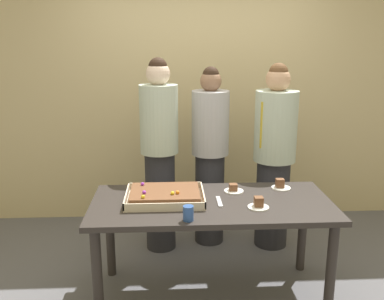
{
  "coord_description": "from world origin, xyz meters",
  "views": [
    {
      "loc": [
        -0.3,
        -2.92,
        1.9
      ],
      "look_at": [
        -0.14,
        0.15,
        1.1
      ],
      "focal_mm": 40.3,
      "sensor_mm": 36.0,
      "label": 1
    }
  ],
  "objects": [
    {
      "name": "person_serving_front",
      "position": [
        0.65,
        0.8,
        0.87
      ],
      "size": [
        0.38,
        0.38,
        1.7
      ],
      "rotation": [
        0.0,
        0.0,
        -2.49
      ],
      "color": "#28282D",
      "rests_on": "ground_plane"
    },
    {
      "name": "plated_slice_far_left",
      "position": [
        0.31,
        -0.13,
        0.78
      ],
      "size": [
        0.15,
        0.15,
        0.08
      ],
      "color": "white",
      "rests_on": "party_table"
    },
    {
      "name": "party_table",
      "position": [
        0.0,
        0.0,
        0.66
      ],
      "size": [
        1.75,
        0.81,
        0.75
      ],
      "color": "#2D2826",
      "rests_on": "ground_plane"
    },
    {
      "name": "sheet_cake",
      "position": [
        -0.34,
        0.05,
        0.79
      ],
      "size": [
        0.57,
        0.45,
        0.1
      ],
      "color": "beige",
      "rests_on": "party_table"
    },
    {
      "name": "interior_back_panel",
      "position": [
        0.0,
        1.6,
        1.5
      ],
      "size": [
        8.0,
        0.12,
        3.0
      ],
      "primitive_type": "cube",
      "color": "#CCB784",
      "rests_on": "ground_plane"
    },
    {
      "name": "cake_server_utensil",
      "position": [
        0.05,
        -0.01,
        0.76
      ],
      "size": [
        0.03,
        0.2,
        0.01
      ],
      "primitive_type": "cube",
      "color": "silver",
      "rests_on": "party_table"
    },
    {
      "name": "person_green_shirt_behind",
      "position": [
        0.07,
        0.9,
        0.86
      ],
      "size": [
        0.34,
        0.34,
        1.66
      ],
      "rotation": [
        0.0,
        0.0,
        -2.02
      ],
      "color": "#28282D",
      "rests_on": "ground_plane"
    },
    {
      "name": "person_striped_tie_right",
      "position": [
        -0.39,
        0.79,
        0.91
      ],
      "size": [
        0.34,
        0.34,
        1.75
      ],
      "rotation": [
        0.0,
        0.0,
        -1.5
      ],
      "color": "#28282D",
      "rests_on": "ground_plane"
    },
    {
      "name": "plated_slice_near_left",
      "position": [
        0.19,
        0.2,
        0.77
      ],
      "size": [
        0.15,
        0.15,
        0.06
      ],
      "color": "white",
      "rests_on": "party_table"
    },
    {
      "name": "plated_slice_near_right",
      "position": [
        0.57,
        0.25,
        0.78
      ],
      "size": [
        0.15,
        0.15,
        0.08
      ],
      "color": "white",
      "rests_on": "party_table"
    },
    {
      "name": "drink_cup_nearest",
      "position": [
        -0.19,
        -0.33,
        0.8
      ],
      "size": [
        0.07,
        0.07,
        0.1
      ],
      "primitive_type": "cylinder",
      "color": "#2D5199",
      "rests_on": "party_table"
    },
    {
      "name": "ground_plane",
      "position": [
        0.0,
        0.0,
        0.0
      ],
      "size": [
        12.0,
        12.0,
        0.0
      ],
      "primitive_type": "plane",
      "color": "#5B5B60"
    }
  ]
}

